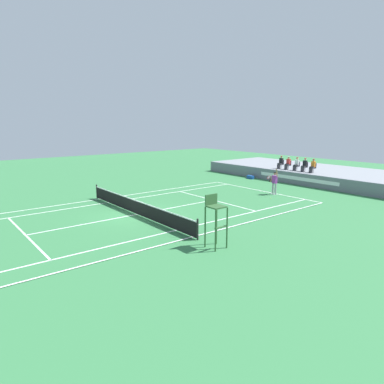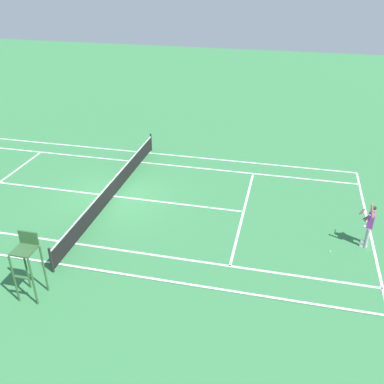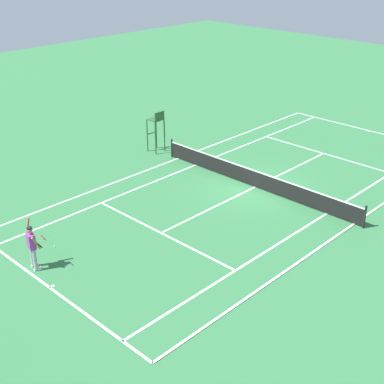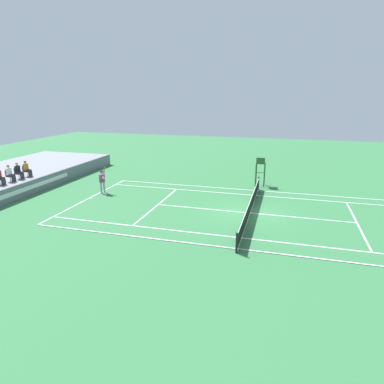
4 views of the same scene
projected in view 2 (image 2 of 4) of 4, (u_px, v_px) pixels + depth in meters
ground_plane at (114, 197)px, 21.29m from camera, size 80.00×80.00×0.00m
court at (114, 196)px, 21.28m from camera, size 11.08×23.88×0.03m
net at (113, 187)px, 21.04m from camera, size 11.98×0.10×1.07m
tennis_player at (369, 225)px, 17.23m from camera, size 0.83×0.61×2.08m
tennis_ball at (330, 252)px, 17.26m from camera, size 0.07×0.07×0.07m
umpire_chair at (27, 258)px, 14.40m from camera, size 0.77×0.77×2.44m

